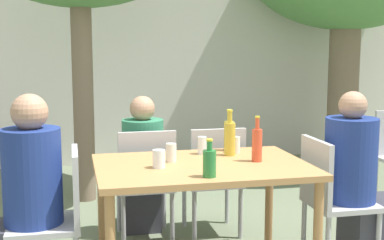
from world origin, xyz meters
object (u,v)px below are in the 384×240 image
(person_seated_1, at_px, (360,186))
(soda_bottle_3, at_px, (257,144))
(oil_cruet_0, at_px, (230,138))
(patio_chair_2, at_px, (146,179))
(patio_chair_1, at_px, (330,194))
(patio_chair_3, at_px, (214,175))
(person_seated_0, at_px, (20,205))
(drinking_glass_0, at_px, (235,145))
(drinking_glass_2, at_px, (159,159))
(oil_cruet_2, at_px, (229,135))
(drinking_glass_3, at_px, (171,153))
(dining_table_front, at_px, (202,176))
(patio_chair_0, at_px, (58,212))
(drinking_glass_1, at_px, (202,145))
(person_seated_2, at_px, (142,172))
(green_bottle_1, at_px, (209,162))

(person_seated_1, bearing_deg, soda_bottle_3, 90.53)
(person_seated_1, relative_size, oil_cruet_0, 3.78)
(soda_bottle_3, bearing_deg, patio_chair_2, 132.42)
(patio_chair_1, bearing_deg, patio_chair_3, 42.47)
(person_seated_0, relative_size, drinking_glass_0, 10.53)
(patio_chair_3, height_order, drinking_glass_2, patio_chair_3)
(person_seated_1, xyz_separation_m, oil_cruet_2, (-0.86, 0.39, 0.34))
(soda_bottle_3, distance_m, drinking_glass_3, 0.58)
(oil_cruet_0, bearing_deg, drinking_glass_2, -154.16)
(patio_chair_2, bearing_deg, dining_table_front, 111.42)
(patio_chair_0, distance_m, drinking_glass_2, 0.71)
(soda_bottle_3, bearing_deg, drinking_glass_1, 133.88)
(patio_chair_0, xyz_separation_m, person_seated_2, (0.65, 0.95, -0.00))
(patio_chair_1, bearing_deg, oil_cruet_2, 58.42)
(soda_bottle_3, xyz_separation_m, drinking_glass_1, (-0.30, 0.31, -0.06))
(dining_table_front, height_order, patio_chair_1, patio_chair_1)
(person_seated_1, height_order, drinking_glass_0, person_seated_1)
(dining_table_front, height_order, oil_cruet_0, oil_cruet_0)
(patio_chair_0, height_order, drinking_glass_0, patio_chair_0)
(person_seated_2, height_order, green_bottle_1, person_seated_2)
(person_seated_2, bearing_deg, soda_bottle_3, 124.41)
(drinking_glass_0, distance_m, drinking_glass_2, 0.70)
(dining_table_front, distance_m, oil_cruet_0, 0.40)
(patio_chair_2, bearing_deg, oil_cruet_0, 137.37)
(dining_table_front, relative_size, green_bottle_1, 6.07)
(drinking_glass_2, distance_m, drinking_glass_3, 0.19)
(patio_chair_2, relative_size, person_seated_2, 0.79)
(drinking_glass_0, relative_size, drinking_glass_2, 1.03)
(dining_table_front, height_order, green_bottle_1, green_bottle_1)
(person_seated_0, distance_m, green_bottle_1, 1.20)
(person_seated_1, xyz_separation_m, person_seated_2, (-1.44, 0.95, -0.05))
(dining_table_front, distance_m, patio_chair_2, 0.78)
(patio_chair_3, distance_m, person_seated_2, 0.61)
(patio_chair_0, height_order, oil_cruet_2, oil_cruet_2)
(person_seated_2, xyz_separation_m, drinking_glass_1, (0.35, -0.64, 0.33))
(person_seated_0, distance_m, drinking_glass_3, 1.01)
(person_seated_2, relative_size, soda_bottle_3, 3.73)
(patio_chair_1, xyz_separation_m, patio_chair_3, (-0.65, 0.71, 0.00))
(patio_chair_0, bearing_deg, patio_chair_3, 120.47)
(person_seated_1, distance_m, oil_cruet_2, 1.00)
(person_seated_1, xyz_separation_m, drinking_glass_2, (-1.45, -0.05, 0.28))
(person_seated_1, distance_m, green_bottle_1, 1.28)
(person_seated_1, distance_m, drinking_glass_0, 0.93)
(oil_cruet_0, height_order, drinking_glass_3, oil_cruet_0)
(oil_cruet_0, relative_size, drinking_glass_2, 2.79)
(drinking_glass_0, bearing_deg, patio_chair_3, 95.61)
(patio_chair_3, xyz_separation_m, green_bottle_1, (-0.32, -1.06, 0.35))
(patio_chair_3, distance_m, soda_bottle_3, 0.82)
(dining_table_front, relative_size, person_seated_2, 1.21)
(oil_cruet_0, relative_size, oil_cruet_2, 1.06)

